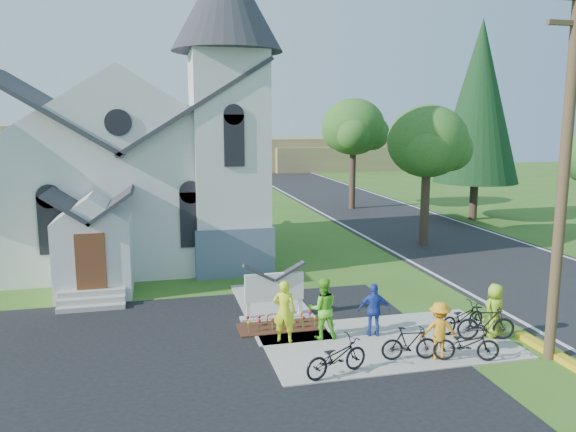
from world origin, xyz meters
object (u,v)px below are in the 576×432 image
object	(u,v)px
cyclist_2	(374,310)
cyclist_3	(439,330)
bike_1	(410,343)
bike_3	(486,323)
bike_4	(462,317)
bike_2	(466,344)
cyclist_1	(323,308)
church_sign	(274,288)
cyclist_4	(495,310)
utility_pole	(568,156)
bike_0	(336,357)
cyclist_0	(284,311)

from	to	relation	value
cyclist_2	cyclist_3	bearing A→B (deg)	135.04
bike_1	bike_3	xyz separation A→B (m)	(2.73, 0.74, 0.05)
bike_4	bike_2	bearing A→B (deg)	137.42
cyclist_1	bike_3	distance (m)	4.70
bike_1	cyclist_3	bearing A→B (deg)	-88.43
church_sign	cyclist_4	size ratio (longest dim) A/B	1.38
church_sign	cyclist_2	xyz separation A→B (m)	(2.51, -2.21, -0.19)
utility_pole	cyclist_4	size ratio (longest dim) A/B	6.28
utility_pole	bike_0	size ratio (longest dim) A/B	5.60
church_sign	bike_4	world-z (taller)	church_sign
utility_pole	bike_2	distance (m)	5.45
cyclist_3	cyclist_4	distance (m)	2.51
bike_3	utility_pole	bearing A→B (deg)	-131.17
bike_0	cyclist_2	bearing A→B (deg)	-58.87
utility_pole	bike_0	bearing A→B (deg)	177.11
bike_0	cyclist_2	xyz separation A→B (m)	(1.89, 2.19, 0.32)
bike_2	cyclist_1	bearing A→B (deg)	68.95
bike_2	bike_3	world-z (taller)	bike_3
utility_pole	bike_4	size ratio (longest dim) A/B	6.01
utility_pole	cyclist_2	bearing A→B (deg)	148.44
church_sign	cyclist_3	xyz separation A→B (m)	(3.56, -4.10, -0.20)
utility_pole	bike_0	distance (m)	7.70
cyclist_0	cyclist_4	size ratio (longest dim) A/B	1.13
cyclist_3	bike_3	distance (m)	2.13
bike_3	cyclist_0	bearing A→B (deg)	89.66
cyclist_0	cyclist_4	world-z (taller)	cyclist_0
utility_pole	cyclist_0	distance (m)	8.49
bike_1	bike_2	size ratio (longest dim) A/B	0.88
cyclist_2	bike_4	xyz separation A→B (m)	(2.68, -0.32, -0.35)
bike_0	cyclist_4	world-z (taller)	cyclist_4
bike_2	cyclist_2	bearing A→B (deg)	53.26
cyclist_0	cyclist_2	bearing A→B (deg)	-159.26
cyclist_3	bike_4	size ratio (longest dim) A/B	0.93
cyclist_1	cyclist_4	world-z (taller)	cyclist_1
church_sign	bike_2	distance (m)	6.10
cyclist_3	bike_4	world-z (taller)	cyclist_3
church_sign	cyclist_3	world-z (taller)	church_sign
cyclist_4	bike_4	bearing A→B (deg)	-59.01
bike_1	cyclist_2	size ratio (longest dim) A/B	0.96
utility_pole	cyclist_4	world-z (taller)	utility_pole
church_sign	utility_pole	world-z (taller)	utility_pole
church_sign	cyclist_0	size ratio (longest dim) A/B	1.22
church_sign	utility_pole	size ratio (longest dim) A/B	0.22
utility_pole	cyclist_3	xyz separation A→B (m)	(-3.00, 0.60, -4.58)
church_sign	cyclist_4	xyz separation A→B (m)	(5.87, -3.11, -0.18)
bike_0	cyclist_1	world-z (taller)	cyclist_1
bike_1	bike_2	world-z (taller)	bike_1
bike_0	cyclist_4	xyz separation A→B (m)	(5.25, 1.29, 0.33)
bike_0	bike_2	world-z (taller)	bike_0
cyclist_0	church_sign	bearing A→B (deg)	-69.14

